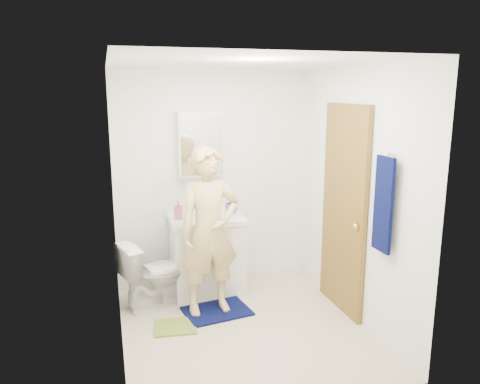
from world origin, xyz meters
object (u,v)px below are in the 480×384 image
at_px(toothbrush_cup, 231,208).
at_px(toilet, 154,273).
at_px(towel, 383,205).
at_px(soap_dispenser, 178,210).
at_px(medicine_cabinet, 201,144).
at_px(vanity_cabinet, 207,256).
at_px(man, 209,231).

bearing_deg(toothbrush_cup, toilet, -162.31).
height_order(towel, soap_dispenser, towel).
height_order(medicine_cabinet, toilet, medicine_cabinet).
xyz_separation_m(vanity_cabinet, medicine_cabinet, (0.00, 0.22, 1.20)).
height_order(medicine_cabinet, soap_dispenser, medicine_cabinet).
height_order(vanity_cabinet, towel, towel).
relative_size(soap_dispenser, man, 0.12).
relative_size(towel, toothbrush_cup, 5.93).
distance_m(toilet, soap_dispenser, 0.69).
distance_m(vanity_cabinet, toilet, 0.63).
xyz_separation_m(toilet, toothbrush_cup, (0.89, 0.28, 0.55)).
distance_m(vanity_cabinet, man, 0.69).
bearing_deg(toothbrush_cup, medicine_cabinet, 153.89).
bearing_deg(man, toilet, 142.54).
relative_size(vanity_cabinet, toothbrush_cup, 5.93).
bearing_deg(medicine_cabinet, soap_dispenser, -141.88).
relative_size(vanity_cabinet, soap_dispenser, 4.11).
bearing_deg(soap_dispenser, towel, -44.89).
bearing_deg(towel, vanity_cabinet, 128.47).
bearing_deg(vanity_cabinet, toilet, -160.76).
bearing_deg(man, vanity_cabinet, 74.81).
bearing_deg(toothbrush_cup, man, -122.61).
distance_m(vanity_cabinet, towel, 2.08).
relative_size(toilet, man, 0.43).
relative_size(towel, toilet, 1.14).
relative_size(medicine_cabinet, towel, 0.87).
distance_m(medicine_cabinet, towel, 2.11).
bearing_deg(man, medicine_cabinet, 77.47).
bearing_deg(vanity_cabinet, soap_dispenser, -178.01).
bearing_deg(man, toothbrush_cup, 51.05).
relative_size(medicine_cabinet, toilet, 1.00).
relative_size(soap_dispenser, toothbrush_cup, 1.44).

